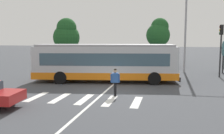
# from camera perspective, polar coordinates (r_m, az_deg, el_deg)

# --- Properties ---
(ground_plane) EXTENTS (160.00, 160.00, 0.00)m
(ground_plane) POSITION_cam_1_polar(r_m,az_deg,el_deg) (17.12, -0.88, -5.66)
(ground_plane) COLOR #424449
(city_transit_bus) EXTENTS (11.87, 4.40, 3.06)m
(city_transit_bus) POSITION_cam_1_polar(r_m,az_deg,el_deg) (20.89, -1.49, 1.01)
(city_transit_bus) COLOR black
(city_transit_bus) RESTS_ON ground_plane
(pedestrian_crossing_street) EXTENTS (0.57, 0.35, 1.72)m
(pedestrian_crossing_street) POSITION_cam_1_polar(r_m,az_deg,el_deg) (15.94, 0.71, -3.04)
(pedestrian_crossing_street) COLOR black
(pedestrian_crossing_street) RESTS_ON ground_plane
(parked_car_blue) EXTENTS (1.94, 4.54, 1.35)m
(parked_car_blue) POSITION_cam_1_polar(r_m,az_deg,el_deg) (32.42, 2.69, 1.60)
(parked_car_blue) COLOR black
(parked_car_blue) RESTS_ON ground_plane
(parked_car_silver) EXTENTS (1.93, 4.53, 1.35)m
(parked_car_silver) POSITION_cam_1_polar(r_m,az_deg,el_deg) (31.83, 7.46, 1.45)
(parked_car_silver) COLOR black
(parked_car_silver) RESTS_ON ground_plane
(parked_car_champagne) EXTENTS (1.89, 4.51, 1.35)m
(parked_car_champagne) POSITION_cam_1_polar(r_m,az_deg,el_deg) (31.77, 12.49, 1.34)
(parked_car_champagne) COLOR black
(parked_car_champagne) RESTS_ON ground_plane
(traffic_light_far_corner) EXTENTS (0.33, 0.32, 4.74)m
(traffic_light_far_corner) POSITION_cam_1_polar(r_m,az_deg,el_deg) (25.14, 23.05, 5.09)
(traffic_light_far_corner) COLOR #28282B
(traffic_light_far_corner) RESTS_ON ground_plane
(twin_arm_street_lamp) EXTENTS (4.63, 0.32, 10.02)m
(twin_arm_street_lamp) POSITION_cam_1_polar(r_m,az_deg,el_deg) (27.90, 16.13, 11.45)
(twin_arm_street_lamp) COLOR #939399
(twin_arm_street_lamp) RESTS_ON ground_plane
(background_tree_left) EXTENTS (3.82, 3.82, 6.34)m
(background_tree_left) POSITION_cam_1_polar(r_m,az_deg,el_deg) (37.76, -10.08, 7.08)
(background_tree_left) COLOR brown
(background_tree_left) RESTS_ON ground_plane
(background_tree_right) EXTENTS (3.43, 3.43, 6.39)m
(background_tree_right) POSITION_cam_1_polar(r_m,az_deg,el_deg) (38.19, 10.30, 7.50)
(background_tree_right) COLOR brown
(background_tree_right) RESTS_ON ground_plane
(crosswalk_painted_stripes) EXTENTS (6.64, 2.61, 0.01)m
(crosswalk_painted_stripes) POSITION_cam_1_polar(r_m,az_deg,el_deg) (15.34, -6.16, -7.15)
(crosswalk_painted_stripes) COLOR silver
(crosswalk_painted_stripes) RESTS_ON ground_plane
(lane_center_line) EXTENTS (0.16, 24.00, 0.01)m
(lane_center_line) POSITION_cam_1_polar(r_m,az_deg,el_deg) (19.08, -0.20, -4.35)
(lane_center_line) COLOR silver
(lane_center_line) RESTS_ON ground_plane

